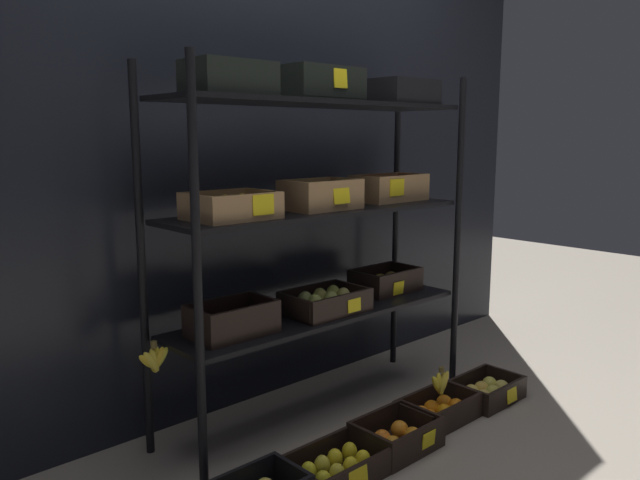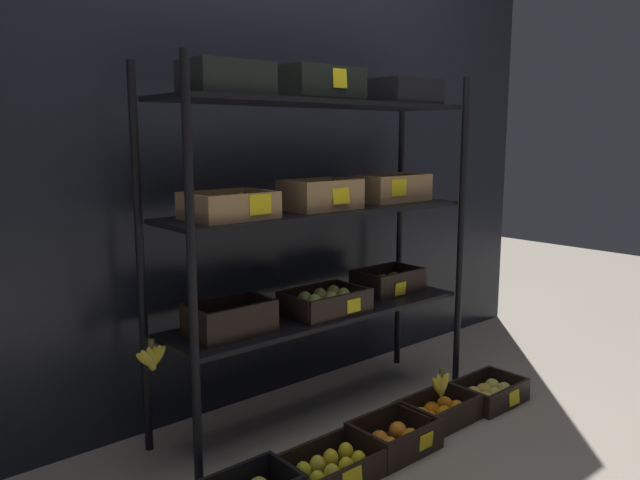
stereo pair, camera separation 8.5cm
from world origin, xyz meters
name	(u,v)px [view 2 (the right image)]	position (x,y,z in m)	size (l,w,h in m)	color
ground_plane	(320,413)	(0.00, 0.00, 0.00)	(10.00, 10.00, 0.00)	gray
storefront_wall	(265,154)	(0.00, 0.40, 1.17)	(3.88, 0.12, 2.34)	black
display_rack	(322,211)	(0.01, 0.00, 0.93)	(1.61, 0.43, 1.54)	black
crate_ground_lemon	(331,468)	(-0.33, -0.45, 0.04)	(0.37, 0.25, 0.11)	black
crate_ground_orange	(394,438)	(0.01, -0.45, 0.05)	(0.33, 0.25, 0.12)	black
crate_ground_right_orange	(438,413)	(0.33, -0.42, 0.05)	(0.37, 0.22, 0.11)	black
crate_ground_rightmost_apple_gold	(489,393)	(0.69, -0.44, 0.04)	(0.34, 0.24, 0.11)	black
banana_bunch_loose	(441,385)	(0.35, -0.41, 0.17)	(0.13, 0.04, 0.13)	brown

